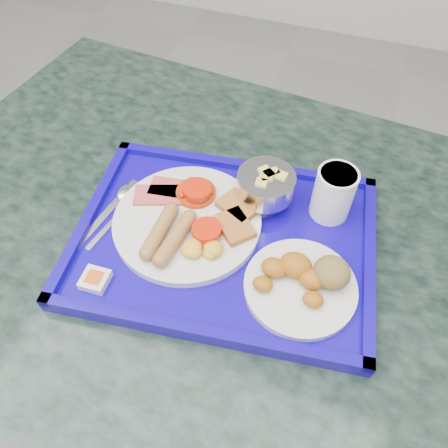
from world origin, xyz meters
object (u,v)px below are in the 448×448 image
(juice_cup, at_px, (334,192))
(tray, at_px, (224,241))
(bread_plate, at_px, (305,280))
(table, at_px, (232,291))
(main_plate, at_px, (190,221))
(fruit_bowl, at_px, (266,185))

(juice_cup, bearing_deg, tray, -142.41)
(tray, relative_size, bread_plate, 3.09)
(table, bearing_deg, juice_cup, 31.65)
(main_plate, height_order, juice_cup, juice_cup)
(tray, relative_size, fruit_bowl, 5.36)
(tray, xyz_separation_m, main_plate, (-0.06, 0.01, 0.02))
(tray, bearing_deg, juice_cup, 37.59)
(table, xyz_separation_m, main_plate, (-0.07, -0.02, 0.24))
(table, relative_size, fruit_bowl, 13.49)
(fruit_bowl, distance_m, juice_cup, 0.12)
(bread_plate, xyz_separation_m, juice_cup, (0.01, 0.16, 0.03))
(table, bearing_deg, tray, -105.99)
(bread_plate, distance_m, juice_cup, 0.17)
(table, height_order, fruit_bowl, fruit_bowl)
(main_plate, distance_m, fruit_bowl, 0.15)
(bread_plate, distance_m, fruit_bowl, 0.18)
(bread_plate, bearing_deg, main_plate, 166.33)
(main_plate, xyz_separation_m, juice_cup, (0.22, 0.11, 0.04))
(table, xyz_separation_m, juice_cup, (0.15, 0.09, 0.27))
(tray, bearing_deg, main_plate, 174.43)
(bread_plate, bearing_deg, table, 152.04)
(table, relative_size, main_plate, 5.34)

